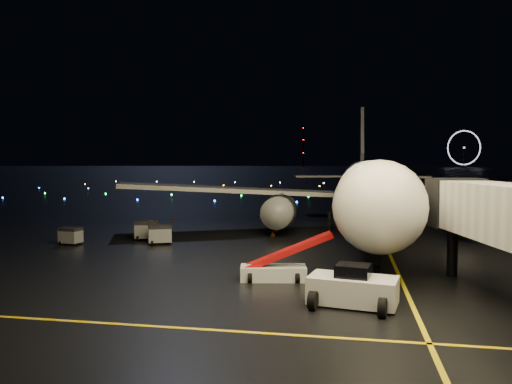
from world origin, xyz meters
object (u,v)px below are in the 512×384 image
at_px(baggage_cart_1, 147,230).
at_px(crew_c, 152,230).
at_px(airliner, 366,158).
at_px(baggage_cart_0, 160,234).
at_px(baggage_cart_2, 71,236).
at_px(pushback_tug, 353,285).
at_px(belt_loader, 273,257).

bearing_deg(baggage_cart_1, crew_c, 37.46).
distance_m(airliner, baggage_cart_0, 24.93).
relative_size(airliner, baggage_cart_2, 30.77).
height_order(pushback_tug, baggage_cart_2, pushback_tug).
height_order(pushback_tug, baggage_cart_0, pushback_tug).
relative_size(crew_c, baggage_cart_2, 1.03).
bearing_deg(baggage_cart_2, pushback_tug, -22.81).
bearing_deg(baggage_cart_0, pushback_tug, -67.95).
xyz_separation_m(airliner, belt_loader, (-6.71, -26.32, -6.59)).
xyz_separation_m(airliner, crew_c, (-21.15, -11.47, -7.14)).
height_order(airliner, baggage_cart_2, airliner).
bearing_deg(crew_c, baggage_cart_0, -17.02).
xyz_separation_m(airliner, pushback_tug, (-1.69, -31.12, -7.00)).
bearing_deg(baggage_cart_1, baggage_cart_0, -55.49).
bearing_deg(baggage_cart_2, airliner, 38.05).
relative_size(pushback_tug, crew_c, 2.41).
distance_m(pushback_tug, baggage_cart_0, 24.53).
height_order(baggage_cart_0, baggage_cart_2, baggage_cart_0).
xyz_separation_m(crew_c, baggage_cart_0, (1.85, -2.57, -0.07)).
bearing_deg(baggage_cart_1, pushback_tug, -54.88).
height_order(crew_c, baggage_cart_2, crew_c).
height_order(pushback_tug, crew_c, pushback_tug).
distance_m(baggage_cart_1, baggage_cart_2, 7.10).
height_order(belt_loader, crew_c, belt_loader).
xyz_separation_m(pushback_tug, crew_c, (-19.46, 19.65, -0.14)).
bearing_deg(baggage_cart_0, airliner, 12.21).
bearing_deg(belt_loader, baggage_cart_2, 143.27).
xyz_separation_m(pushback_tug, baggage_cart_2, (-25.65, 15.25, -0.31)).
relative_size(airliner, baggage_cart_1, 26.40).
distance_m(belt_loader, crew_c, 20.72).
distance_m(baggage_cart_0, baggage_cart_2, 8.25).
relative_size(pushback_tug, baggage_cart_1, 2.13).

